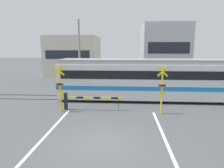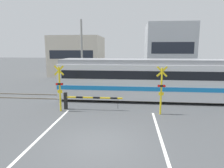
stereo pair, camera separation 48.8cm
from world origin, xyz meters
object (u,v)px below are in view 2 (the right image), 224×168
Objects in this scene: crossing_signal_right at (161,88)px; crossing_barrier_far at (138,85)px; commuter_train at (186,79)px; crossing_barrier_near at (80,99)px; crossing_signal_left at (60,86)px.

crossing_barrier_far is at bearing 100.68° from crossing_signal_right.
commuter_train reaches higher than crossing_signal_right.
crossing_signal_right is (1.23, -6.51, 0.98)m from crossing_barrier_far.
crossing_barrier_near is at bearing -124.39° from crossing_barrier_far.
crossing_barrier_far is at bearing 55.61° from crossing_barrier_near.
crossing_signal_left is 1.00× the size of crossing_signal_right.
crossing_barrier_far is (-3.69, 2.80, -1.05)m from commuter_train.
crossing_barrier_near and crossing_barrier_far have the same top height.
crossing_signal_left is at bearing -129.48° from crossing_barrier_far.
crossing_barrier_far is 8.49m from crossing_signal_left.
crossing_barrier_near is 1.31× the size of crossing_signal_left.
crossing_signal_left is (-1.23, -0.47, 0.98)m from crossing_barrier_near.
crossing_barrier_far is 1.31× the size of crossing_signal_right.
crossing_signal_left is 6.59m from crossing_signal_right.
crossing_barrier_near is at bearing 175.00° from crossing_signal_right.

